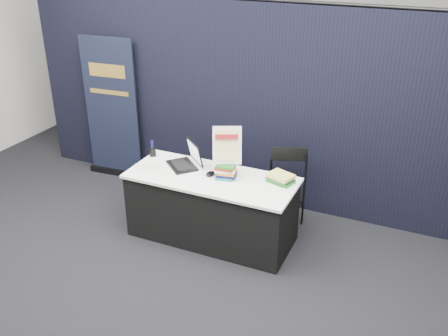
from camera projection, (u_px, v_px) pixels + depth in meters
floor at (189, 264)px, 5.12m from camera, size 8.00×8.00×0.00m
wall_back at (308, 26)px, 7.65m from camera, size 8.00×0.02×3.50m
drape_partition at (249, 107)px, 5.92m from camera, size 6.00×0.08×2.40m
display_table at (212, 207)px, 5.41m from camera, size 1.80×0.75×0.75m
laptop at (184, 160)px, 5.49m from camera, size 0.44×0.49×0.27m
mouse at (210, 174)px, 5.27m from camera, size 0.09×0.13×0.04m
brochure_left at (148, 167)px, 5.46m from camera, size 0.35×0.32×0.00m
brochure_mid at (166, 178)px, 5.22m from camera, size 0.37×0.34×0.00m
brochure_right at (161, 168)px, 5.44m from camera, size 0.27×0.19×0.00m
pen_cup at (153, 152)px, 5.71m from camera, size 0.10×0.10×0.10m
book_stack_tall at (226, 171)px, 5.19m from camera, size 0.23×0.19×0.16m
book_stack_short at (280, 178)px, 5.11m from camera, size 0.29×0.25×0.10m
info_sign at (227, 146)px, 5.10m from camera, size 0.32×0.23×0.40m
pullup_banner at (112, 117)px, 6.64m from camera, size 0.81×0.16×1.90m
stacking_chair at (283, 187)px, 5.53m from camera, size 0.55×0.56×0.94m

